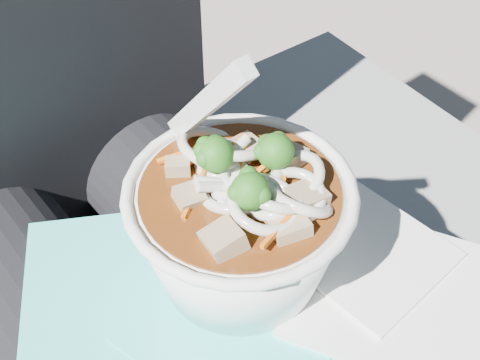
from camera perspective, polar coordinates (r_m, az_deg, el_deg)
person_body at (r=0.61m, az=-8.06°, el=-8.27°), size 0.34×0.94×1.01m
plastic_bag at (r=0.50m, az=0.06°, el=-13.34°), size 0.33×0.36×0.02m
napkins at (r=0.53m, az=12.21°, el=-8.27°), size 0.19×0.19×0.01m
udon_bowl at (r=0.48m, az=0.10°, el=-3.52°), size 0.20×0.20×0.20m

